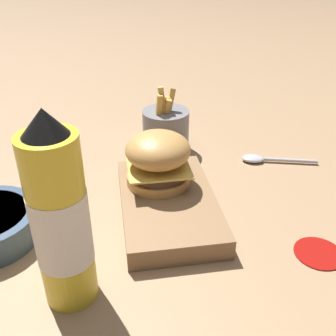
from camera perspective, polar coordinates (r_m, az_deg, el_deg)
name	(u,v)px	position (r m, az deg, el deg)	size (l,w,h in m)	color
ground_plane	(173,220)	(0.62, 0.75, -7.49)	(6.00, 6.00, 0.00)	#9E7A56
serving_board	(168,204)	(0.62, 0.00, -5.29)	(0.24, 0.14, 0.03)	olive
burger	(158,159)	(0.62, -1.45, 1.39)	(0.10, 0.10, 0.09)	tan
ketchup_bottle	(61,221)	(0.45, -15.33, -7.36)	(0.06, 0.06, 0.24)	yellow
fries_basket	(166,130)	(0.80, -0.34, 5.58)	(0.09, 0.09, 0.14)	slate
spoon	(262,159)	(0.79, 13.50, 1.28)	(0.06, 0.14, 0.01)	#B2B2B7
ketchup_puddle	(319,253)	(0.60, 21.02, -11.40)	(0.07, 0.07, 0.00)	#9E140F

